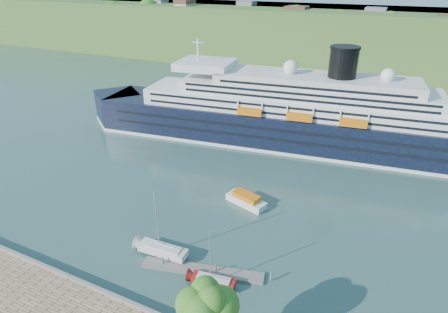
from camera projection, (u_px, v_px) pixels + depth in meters
ground at (137, 310)px, 46.13m from camera, size 400.00×400.00×0.00m
far_hillside at (347, 39)px, 157.98m from camera, size 400.00×50.00×24.00m
quay_coping at (135, 304)px, 45.46m from camera, size 220.00×0.50×0.30m
cruise_ship at (288, 96)px, 86.29m from camera, size 106.40×29.00×23.65m
floating_pontoon at (202, 270)px, 52.04m from camera, size 17.15×6.31×0.38m
sailboat_white_near at (161, 227)px, 52.60m from camera, size 8.32×2.74×10.59m
sailboat_red at (213, 261)px, 47.85m from camera, size 6.71×2.72×8.42m
tender_launch at (246, 199)px, 66.73m from camera, size 8.04×4.62×2.10m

